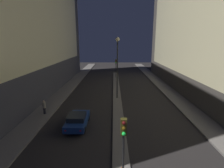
# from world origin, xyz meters

# --- Properties ---
(building_left) EXTENTS (6.01, 42.97, 27.68)m
(building_left) POSITION_xyz_m (-12.90, 21.48, 13.85)
(building_left) COLOR #383842
(building_left) RESTS_ON ground
(building_right) EXTENTS (6.01, 42.97, 19.49)m
(building_right) POSITION_xyz_m (12.90, 21.48, 9.75)
(building_right) COLOR #4C4742
(building_right) RESTS_ON ground
(median_strip) EXTENTS (1.19, 39.76, 0.15)m
(median_strip) POSITION_xyz_m (0.00, 20.88, 0.07)
(median_strip) COLOR #66605B
(median_strip) RESTS_ON ground
(traffic_light_near) EXTENTS (0.32, 0.42, 4.14)m
(traffic_light_near) POSITION_xyz_m (0.00, 2.70, 3.20)
(traffic_light_near) COLOR black
(traffic_light_near) RESTS_ON median_strip
(traffic_light_mid) EXTENTS (0.32, 0.42, 4.14)m
(traffic_light_mid) POSITION_xyz_m (0.00, 34.21, 3.20)
(traffic_light_mid) COLOR black
(traffic_light_mid) RESTS_ON median_strip
(street_lamp) EXTENTS (0.55, 0.55, 8.59)m
(street_lamp) POSITION_xyz_m (0.00, 18.91, 6.11)
(street_lamp) COLOR black
(street_lamp) RESTS_ON median_strip
(car_left_lane) EXTENTS (1.85, 4.12, 1.38)m
(car_left_lane) POSITION_xyz_m (-4.01, 10.14, 0.72)
(car_left_lane) COLOR navy
(car_left_lane) RESTS_ON ground
(pedestrian_on_left_sidewalk) EXTENTS (0.39, 0.39, 1.57)m
(pedestrian_on_left_sidewalk) POSITION_xyz_m (-8.30, 12.91, 0.98)
(pedestrian_on_left_sidewalk) COLOR black
(pedestrian_on_left_sidewalk) RESTS_ON sidewalk_left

